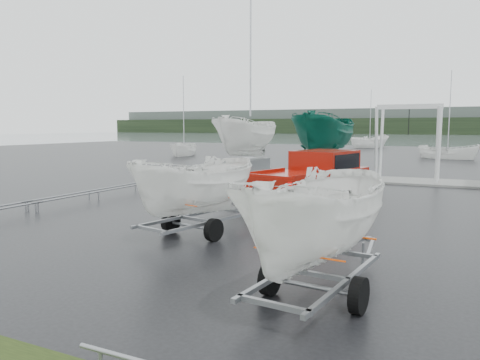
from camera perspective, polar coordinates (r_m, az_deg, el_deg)
ground_plane at (r=14.31m, az=6.87°, el=-5.47°), size 120.00×120.00×0.00m
lake at (r=113.36m, az=23.85°, el=4.51°), size 300.00×300.00×0.00m
dock at (r=26.78m, az=16.09°, el=0.05°), size 30.00×3.00×0.12m
treeline at (r=183.28m, az=24.81°, el=5.99°), size 300.00×8.00×6.00m
far_hill at (r=191.29m, az=24.90°, el=6.58°), size 300.00×6.00×10.00m
pickup_truck at (r=18.02m, az=9.16°, el=0.39°), size 3.30×6.40×2.03m
trailer_hitched at (r=12.59m, az=-5.44°, el=5.16°), size 1.99×3.77×4.92m
trailer_parked at (r=7.87m, az=9.65°, el=5.07°), size 1.92×3.70×5.14m
boat_hoist at (r=26.39m, az=19.84°, el=5.53°), size 3.30×2.18×4.12m
keelboat_0 at (r=26.81m, az=0.82°, el=8.28°), size 2.38×3.20×10.55m
keelboat_1 at (r=25.40m, az=10.45°, el=8.89°), size 2.54×3.20×7.87m
mast_rack_0 at (r=19.84m, az=-17.42°, el=-1.33°), size 0.56×6.50×0.06m
moored_boat_0 at (r=47.91m, az=-6.82°, el=2.98°), size 2.62×2.66×10.78m
moored_boat_1 at (r=67.80m, az=15.51°, el=3.83°), size 3.72×3.74×11.60m
moored_boat_2 at (r=46.94m, az=23.95°, el=2.39°), size 2.72×2.69×10.79m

